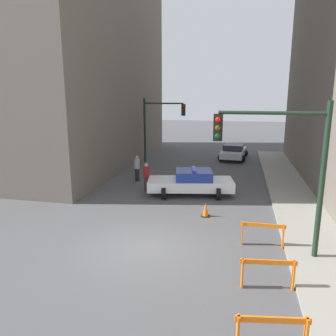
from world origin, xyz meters
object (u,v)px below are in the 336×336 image
object	(u,v)px
pedestrian_crossing	(146,177)
pedestrian_corner	(137,168)
barrier_mid	(268,269)
traffic_light_far	(158,121)
police_car	(191,182)
parked_car_near	(233,151)
traffic_cone	(206,210)
barrier_back	(263,231)
barrier_front	(272,329)
traffic_light_near	(286,156)

from	to	relation	value
pedestrian_crossing	pedestrian_corner	size ratio (longest dim) A/B	1.00
pedestrian_corner	barrier_mid	xyz separation A→B (m)	(7.34, -10.79, -0.24)
traffic_light_far	police_car	distance (m)	9.67
parked_car_near	traffic_cone	xyz separation A→B (m)	(-0.94, -14.22, -0.36)
pedestrian_corner	traffic_cone	xyz separation A→B (m)	(5.00, -5.41, -0.54)
barrier_mid	barrier_back	distance (m)	2.77
barrier_mid	pedestrian_corner	bearing A→B (deg)	124.25
parked_car_near	barrier_back	xyz separation A→B (m)	(1.43, -16.83, -0.06)
barrier_front	barrier_back	xyz separation A→B (m)	(0.13, 5.29, 0.00)
traffic_light_far	parked_car_near	size ratio (longest dim) A/B	1.17
police_car	pedestrian_corner	world-z (taller)	pedestrian_corner
police_car	traffic_cone	bearing A→B (deg)	-171.03
parked_car_near	pedestrian_crossing	distance (m)	11.89
barrier_back	traffic_cone	bearing A→B (deg)	132.18
police_car	parked_car_near	size ratio (longest dim) A/B	1.11
traffic_light_far	barrier_back	world-z (taller)	traffic_light_far
traffic_light_far	traffic_cone	xyz separation A→B (m)	(5.15, -11.57, -3.08)
traffic_light_near	pedestrian_crossing	bearing A→B (deg)	135.45
barrier_front	traffic_cone	size ratio (longest dim) A/B	2.42
barrier_front	pedestrian_crossing	bearing A→B (deg)	118.17
police_car	traffic_cone	world-z (taller)	police_car
police_car	pedestrian_crossing	distance (m)	2.63
traffic_light_far	police_car	bearing A→B (deg)	-64.42
police_car	barrier_back	world-z (taller)	police_car
traffic_light_far	barrier_front	bearing A→B (deg)	-69.22
barrier_mid	barrier_back	bearing A→B (deg)	89.54
pedestrian_crossing	barrier_front	xyz separation A→B (m)	(6.00, -11.21, -0.24)
barrier_front	barrier_back	world-z (taller)	same
parked_car_near	barrier_mid	bearing A→B (deg)	-80.19
barrier_front	traffic_cone	world-z (taller)	barrier_front
police_car	traffic_light_far	bearing A→B (deg)	14.80
pedestrian_crossing	barrier_back	distance (m)	8.52
traffic_light_far	traffic_cone	world-z (taller)	traffic_light_far
traffic_light_near	pedestrian_crossing	xyz separation A→B (m)	(-6.65, 6.54, -2.67)
pedestrian_corner	barrier_back	xyz separation A→B (m)	(7.37, -8.02, -0.24)
traffic_light_far	barrier_back	distance (m)	16.28
traffic_light_far	barrier_front	size ratio (longest dim) A/B	3.27
pedestrian_corner	traffic_light_far	bearing A→B (deg)	-17.57
traffic_light_far	pedestrian_crossing	distance (m)	8.75
traffic_light_near	barrier_mid	bearing A→B (deg)	-104.06
pedestrian_corner	barrier_front	xyz separation A→B (m)	(7.24, -13.32, -0.24)
traffic_light_near	barrier_front	distance (m)	5.54
barrier_mid	police_car	bearing A→B (deg)	112.16
barrier_mid	traffic_light_far	bearing A→B (deg)	113.87
police_car	barrier_mid	xyz separation A→B (m)	(3.49, -8.56, -0.11)
barrier_mid	traffic_cone	world-z (taller)	barrier_mid
barrier_mid	barrier_back	world-z (taller)	same
traffic_light_near	barrier_back	bearing A→B (deg)	129.16
police_car	barrier_back	xyz separation A→B (m)	(3.51, -5.79, -0.11)
police_car	traffic_light_near	bearing A→B (deg)	-158.73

